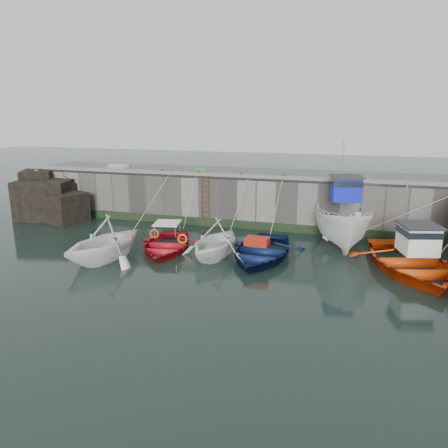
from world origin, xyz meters
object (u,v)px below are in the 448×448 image
(boat_near_blue, at_px, (166,249))
(bollard_c, at_px, (241,175))
(boat_near_blacktrim, at_px, (215,256))
(bollard_e, at_px, (339,179))
(bollard_d, at_px, (283,177))
(boat_near_navy, at_px, (261,257))
(bollard_a, at_px, (162,171))
(boat_far_white, at_px, (342,222))
(ladder, at_px, (205,201))
(boat_far_orange, at_px, (410,261))
(boat_near_white, at_px, (105,260))
(fish_crate, at_px, (200,171))
(bollard_b, at_px, (199,173))

(boat_near_blue, distance_m, bollard_c, 6.94)
(boat_near_blue, distance_m, boat_near_blacktrim, 2.86)
(boat_near_blue, distance_m, bollard_e, 10.59)
(bollard_d, bearing_deg, boat_near_blue, -133.42)
(boat_near_blue, xyz_separation_m, bollard_d, (5.22, 5.52, 3.30))
(boat_near_navy, xyz_separation_m, bollard_c, (-2.42, 5.33, 3.30))
(boat_near_blue, height_order, bollard_a, bollard_a)
(boat_near_blacktrim, bearing_deg, boat_far_white, 43.28)
(boat_far_white, relative_size, bollard_a, 27.72)
(ladder, distance_m, boat_far_orange, 12.55)
(boat_near_white, xyz_separation_m, boat_far_orange, (14.13, 2.63, 0.45))
(bollard_c, relative_size, bollard_e, 1.00)
(boat_far_white, relative_size, bollard_d, 27.72)
(boat_near_blue, relative_size, boat_near_blacktrim, 1.17)
(boat_near_blacktrim, bearing_deg, bollard_a, 140.45)
(boat_near_blacktrim, xyz_separation_m, bollard_a, (-5.42, 5.87, 3.30))
(boat_near_blacktrim, distance_m, boat_near_navy, 2.27)
(ladder, bearing_deg, boat_near_blue, -94.62)
(boat_near_blue, bearing_deg, boat_near_blacktrim, -18.20)
(bollard_a, distance_m, bollard_c, 5.20)
(boat_far_orange, xyz_separation_m, fish_crate, (-12.30, 6.25, 2.86))
(boat_near_blue, distance_m, boat_far_orange, 11.94)
(boat_far_white, xyz_separation_m, bollard_d, (-3.54, 1.64, 2.10))
(boat_near_blacktrim, relative_size, bollard_d, 15.20)
(bollard_c, distance_m, bollard_d, 2.60)
(fish_crate, bearing_deg, bollard_a, -168.75)
(boat_near_blacktrim, xyz_separation_m, bollard_e, (5.58, 5.87, 3.30))
(boat_near_white, xyz_separation_m, fish_crate, (1.83, 8.88, 3.30))
(boat_near_blue, xyz_separation_m, boat_near_blacktrim, (2.84, -0.35, 0.00))
(boat_near_blacktrim, height_order, boat_far_white, boat_far_white)
(bollard_d, bearing_deg, boat_far_orange, -37.82)
(boat_far_white, relative_size, boat_far_orange, 1.00)
(boat_near_blue, bearing_deg, boat_far_orange, -9.65)
(ladder, height_order, boat_far_white, boat_far_white)
(ladder, relative_size, bollard_c, 11.43)
(bollard_d, bearing_deg, bollard_e, 0.00)
(bollard_d, xyz_separation_m, bollard_e, (3.20, 0.00, 0.00))
(boat_near_blacktrim, xyz_separation_m, bollard_c, (-0.22, 5.87, 3.30))
(ladder, bearing_deg, boat_far_orange, -22.95)
(boat_far_orange, height_order, bollard_d, boat_far_orange)
(boat_near_blue, bearing_deg, boat_far_white, 12.76)
(ladder, bearing_deg, bollard_c, 8.67)
(boat_far_orange, distance_m, bollard_e, 6.90)
(bollard_d, distance_m, bollard_e, 3.20)
(fish_crate, bearing_deg, boat_near_blacktrim, -79.11)
(boat_near_blue, bearing_deg, ladder, 74.26)
(bollard_e, bearing_deg, fish_crate, 173.23)
(bollard_b, xyz_separation_m, bollard_d, (5.30, 0.00, 0.00))
(boat_far_white, height_order, bollard_a, boat_far_white)
(boat_near_blacktrim, relative_size, bollard_c, 15.20)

